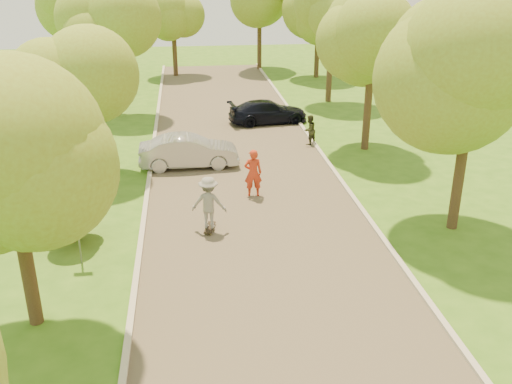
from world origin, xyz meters
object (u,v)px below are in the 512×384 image
dark_sedan (268,112)px  skateboarder (209,203)px  silver_sedan (189,151)px  longboard (210,228)px  street_sign (76,218)px  person_striped (253,173)px  person_olive (309,130)px

dark_sedan → skateboarder: skateboarder is taller
silver_sedan → longboard: 6.69m
street_sign → person_striped: 7.64m
street_sign → person_olive: street_sign is taller
dark_sedan → longboard: 14.07m
silver_sedan → dark_sedan: (4.60, 6.83, -0.08)m
person_striped → person_olive: size_ratio=1.28×
longboard → skateboarder: 0.95m
street_sign → dark_sedan: 17.33m
street_sign → longboard: (4.09, 1.83, -1.46)m
longboard → person_olive: bearing=-107.8°
person_striped → person_olive: 7.28m
street_sign → person_striped: street_sign is taller
street_sign → dark_sedan: (8.10, 15.30, -0.91)m
longboard → person_olive: 10.76m
dark_sedan → person_olive: size_ratio=2.95×
street_sign → longboard: bearing=24.1°
street_sign → longboard: 4.71m
skateboarder → person_striped: (1.88, 2.90, -0.09)m
skateboarder → longboard: bearing=140.0°
street_sign → dark_sedan: street_sign is taller
street_sign → skateboarder: size_ratio=1.16×
person_olive → longboard: bearing=20.1°
dark_sedan → longboard: bearing=155.6°
street_sign → longboard: street_sign is taller
dark_sedan → person_olive: person_olive is taller
person_olive → person_striped: bearing=21.1°
longboard → person_striped: person_striped is taller
person_striped → person_olive: (3.63, 6.31, -0.21)m
silver_sedan → skateboarder: skateboarder is taller
skateboarder → person_striped: bearing=-109.9°
person_olive → street_sign: bearing=10.0°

